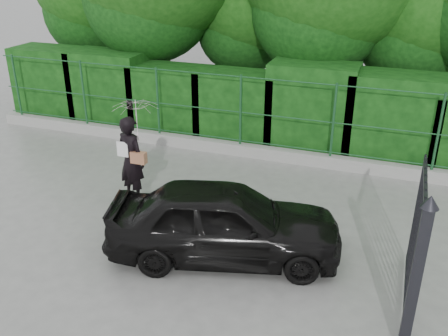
% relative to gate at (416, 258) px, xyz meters
% --- Properties ---
extents(ground, '(80.00, 80.00, 0.00)m').
position_rel_gate_xyz_m(ground, '(-4.60, 0.72, -1.19)').
color(ground, gray).
extents(kerb, '(14.00, 0.25, 0.30)m').
position_rel_gate_xyz_m(kerb, '(-4.60, 5.22, -1.04)').
color(kerb, '#9E9E99').
rests_on(kerb, ground).
extents(fence, '(14.13, 0.06, 1.80)m').
position_rel_gate_xyz_m(fence, '(-4.38, 5.22, 0.01)').
color(fence, '#1A4A26').
rests_on(fence, kerb).
extents(hedge, '(14.20, 1.20, 2.29)m').
position_rel_gate_xyz_m(hedge, '(-4.68, 6.22, -0.15)').
color(hedge, black).
rests_on(hedge, ground).
extents(gate, '(0.22, 2.33, 2.36)m').
position_rel_gate_xyz_m(gate, '(0.00, 0.00, 0.00)').
color(gate, black).
rests_on(gate, ground).
extents(woman, '(1.01, 0.95, 2.21)m').
position_rel_gate_xyz_m(woman, '(-5.45, 2.14, 0.23)').
color(woman, black).
rests_on(woman, ground).
extents(car, '(4.27, 2.61, 1.36)m').
position_rel_gate_xyz_m(car, '(-3.02, 0.83, -0.51)').
color(car, black).
rests_on(car, ground).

